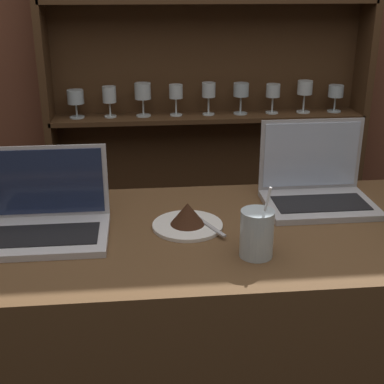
% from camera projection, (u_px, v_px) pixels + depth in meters
% --- Properties ---
extents(bar_counter, '(1.62, 0.67, 0.99)m').
position_uv_depth(bar_counter, '(238.00, 371.00, 1.67)').
color(bar_counter, brown).
rests_on(bar_counter, ground_plane).
extents(back_wall, '(7.00, 0.06, 2.70)m').
position_uv_depth(back_wall, '(200.00, 48.00, 2.36)').
color(back_wall, brown).
rests_on(back_wall, ground_plane).
extents(back_shelf, '(1.41, 0.18, 1.94)m').
position_uv_depth(back_shelf, '(204.00, 124.00, 2.41)').
color(back_shelf, '#472D19').
rests_on(back_shelf, ground_plane).
extents(laptop_near, '(0.33, 0.24, 0.23)m').
position_uv_depth(laptop_near, '(46.00, 217.00, 1.44)').
color(laptop_near, silver).
rests_on(laptop_near, bar_counter).
extents(laptop_far, '(0.32, 0.24, 0.25)m').
position_uv_depth(laptop_far, '(316.00, 186.00, 1.64)').
color(laptop_far, '#ADADB2').
rests_on(laptop_far, bar_counter).
extents(cake_plate, '(0.20, 0.20, 0.07)m').
position_uv_depth(cake_plate, '(188.00, 219.00, 1.48)').
color(cake_plate, white).
rests_on(cake_plate, bar_counter).
extents(water_glass, '(0.08, 0.08, 0.18)m').
position_uv_depth(water_glass, '(256.00, 234.00, 1.31)').
color(water_glass, silver).
rests_on(water_glass, bar_counter).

